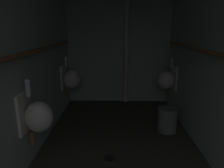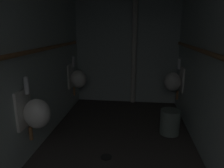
% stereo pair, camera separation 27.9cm
% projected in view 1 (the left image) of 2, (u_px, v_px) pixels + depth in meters
% --- Properties ---
extents(wall_left, '(0.06, 4.68, 2.39)m').
position_uv_depth(wall_left, '(12.00, 63.00, 2.06)').
color(wall_left, '#ABBAB4').
rests_on(wall_left, ground).
extents(wall_back, '(2.20, 0.06, 2.39)m').
position_uv_depth(wall_back, '(118.00, 45.00, 4.27)').
color(wall_back, '#ABBAB4').
rests_on(wall_back, ground).
extents(urinal_left_mid, '(0.32, 0.30, 0.76)m').
position_uv_depth(urinal_left_mid, '(37.00, 116.00, 2.24)').
color(urinal_left_mid, silver).
extents(urinal_left_far, '(0.32, 0.30, 0.76)m').
position_uv_depth(urinal_left_far, '(71.00, 79.00, 3.88)').
color(urinal_left_far, silver).
extents(urinal_right_mid, '(0.32, 0.30, 0.76)m').
position_uv_depth(urinal_right_mid, '(167.00, 80.00, 3.84)').
color(urinal_right_mid, silver).
extents(supply_pipe_left, '(0.06, 3.94, 0.06)m').
position_uv_depth(supply_pipe_left, '(20.00, 55.00, 2.03)').
color(supply_pipe_left, '#936038').
extents(supply_pipe_right, '(0.06, 3.94, 0.06)m').
position_uv_depth(supply_pipe_right, '(224.00, 56.00, 1.99)').
color(supply_pipe_right, '#936038').
extents(standpipe_back_wall, '(0.10, 0.10, 2.34)m').
position_uv_depth(standpipe_back_wall, '(126.00, 45.00, 4.16)').
color(standpipe_back_wall, beige).
rests_on(standpipe_back_wall, ground).
extents(floor_drain, '(0.14, 0.14, 0.01)m').
position_uv_depth(floor_drain, '(110.00, 158.00, 2.54)').
color(floor_drain, black).
rests_on(floor_drain, ground).
extents(waste_bin, '(0.29, 0.29, 0.37)m').
position_uv_depth(waste_bin, '(167.00, 120.00, 3.18)').
color(waste_bin, slate).
rests_on(waste_bin, ground).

